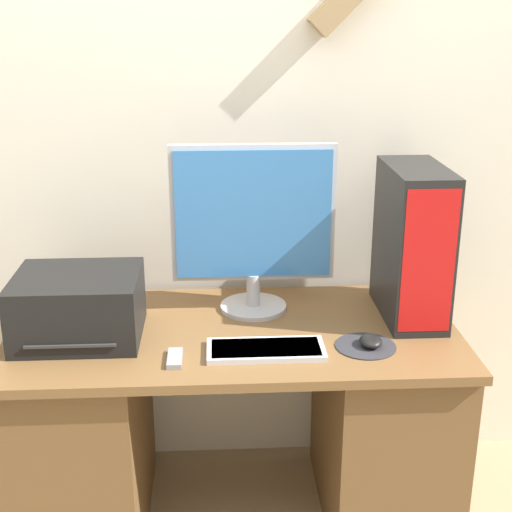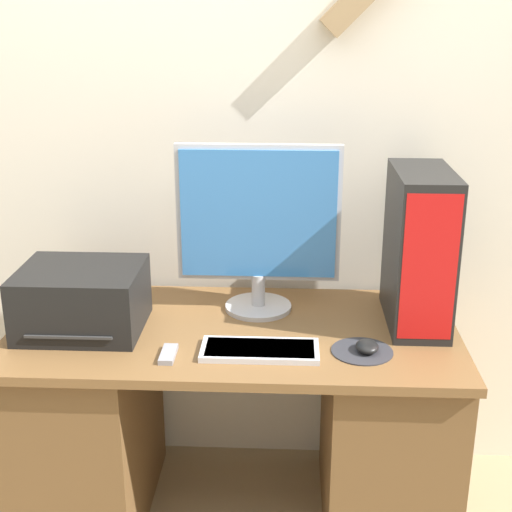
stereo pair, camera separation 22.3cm
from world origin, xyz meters
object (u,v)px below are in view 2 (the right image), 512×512
monitor (258,222)px  mouse (367,346)px  remote_control (168,354)px  keyboard (260,350)px  printer (82,299)px  computer_tower (419,249)px

monitor → mouse: monitor is taller
monitor → remote_control: 0.54m
keyboard → printer: bearing=165.8°
printer → computer_tower: bearing=5.7°
keyboard → monitor: bearing=93.4°
keyboard → computer_tower: (0.50, 0.26, 0.24)m
monitor → remote_control: monitor is taller
mouse → computer_tower: bearing=53.3°
mouse → keyboard: bearing=-176.6°
remote_control → mouse: bearing=5.5°
keyboard → mouse: bearing=3.4°
monitor → mouse: 0.55m
computer_tower → keyboard: bearing=-152.9°
remote_control → monitor: bearing=55.9°
mouse → remote_control: 0.60m
monitor → computer_tower: (0.52, -0.08, -0.06)m
mouse → printer: 0.92m
keyboard → remote_control: 0.28m
computer_tower → printer: 1.10m
monitor → keyboard: bearing=-86.6°
keyboard → mouse: (0.32, 0.02, 0.01)m
monitor → remote_control: (-0.25, -0.37, -0.30)m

